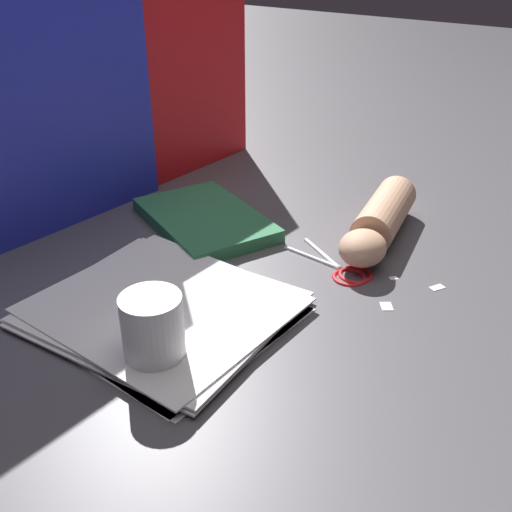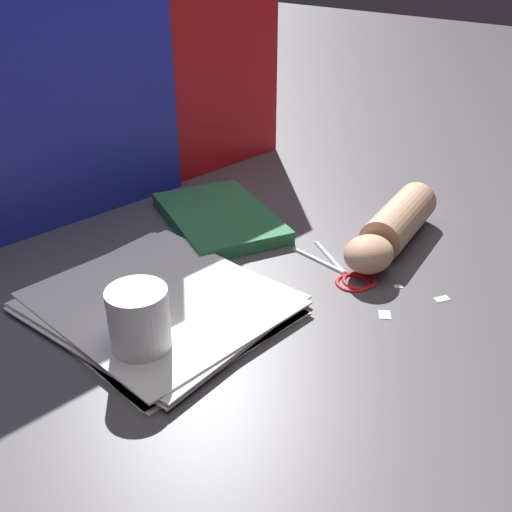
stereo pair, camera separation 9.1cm
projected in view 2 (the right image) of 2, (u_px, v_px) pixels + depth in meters
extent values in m
plane|color=#4C494F|center=(258.00, 294.00, 0.93)|extent=(6.00, 6.00, 0.00)
cube|color=red|center=(150.00, 86.00, 1.19)|extent=(0.73, 0.04, 0.44)
cube|color=white|center=(161.00, 305.00, 0.90)|extent=(0.32, 0.36, 0.00)
cube|color=white|center=(159.00, 306.00, 0.89)|extent=(0.30, 0.35, 0.00)
cube|color=white|center=(158.00, 305.00, 0.89)|extent=(0.32, 0.36, 0.00)
cube|color=white|center=(157.00, 300.00, 0.89)|extent=(0.32, 0.36, 0.00)
cube|color=white|center=(160.00, 300.00, 0.89)|extent=(0.32, 0.36, 0.00)
cube|color=white|center=(160.00, 298.00, 0.89)|extent=(0.30, 0.35, 0.00)
cube|color=#2D7247|center=(219.00, 217.00, 1.14)|extent=(0.27, 0.32, 0.03)
sphere|color=silver|center=(344.00, 271.00, 0.98)|extent=(0.01, 0.01, 0.01)
cylinder|color=silver|center=(318.00, 259.00, 1.01)|extent=(0.02, 0.11, 0.01)
torus|color=red|center=(360.00, 279.00, 0.96)|extent=(0.06, 0.06, 0.01)
cylinder|color=silver|center=(330.00, 255.00, 1.03)|extent=(0.06, 0.10, 0.01)
torus|color=red|center=(353.00, 281.00, 0.95)|extent=(0.08, 0.08, 0.01)
cylinder|color=tan|center=(400.00, 220.00, 1.07)|extent=(0.21, 0.11, 0.07)
ellipsoid|color=tan|center=(369.00, 254.00, 0.96)|extent=(0.11, 0.09, 0.06)
cube|color=white|center=(398.00, 286.00, 0.94)|extent=(0.02, 0.02, 0.00)
cube|color=white|center=(385.00, 314.00, 0.88)|extent=(0.03, 0.03, 0.00)
cube|color=white|center=(442.00, 299.00, 0.91)|extent=(0.03, 0.02, 0.00)
cylinder|color=white|center=(140.00, 324.00, 0.77)|extent=(0.08, 0.08, 0.10)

